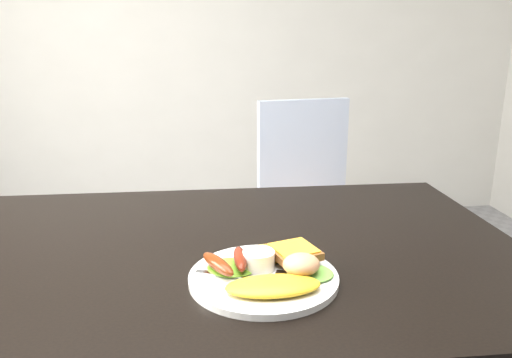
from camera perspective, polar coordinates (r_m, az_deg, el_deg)
room_back_panel at (r=3.20m, az=-5.65°, el=19.26°), size 4.00×0.04×2.70m
dining_table at (r=1.04m, az=-2.94°, el=-8.69°), size 1.20×0.80×0.04m
dining_chair at (r=2.01m, az=6.20°, el=-4.87°), size 0.46×0.46×0.05m
person at (r=1.67m, az=6.56°, el=-1.05°), size 0.50×0.34×1.35m
plate at (r=0.89m, az=0.86°, el=-11.23°), size 0.26×0.26×0.01m
lettuce_left at (r=0.90m, az=-2.78°, el=-10.03°), size 0.11×0.10×0.01m
lettuce_right at (r=0.89m, az=6.21°, el=-10.62°), size 0.10×0.09×0.01m
omelette at (r=0.83m, az=1.96°, el=-12.11°), size 0.16×0.08×0.02m
sausage_a at (r=0.88m, az=-4.38°, el=-9.65°), size 0.07×0.10×0.02m
sausage_b at (r=0.90m, az=-1.83°, el=-9.08°), size 0.02×0.10×0.02m
ramekin at (r=0.90m, az=0.31°, el=-9.24°), size 0.07×0.07×0.03m
toast_a at (r=0.95m, az=1.82°, el=-8.49°), size 0.08×0.08×0.01m
toast_b at (r=0.93m, az=4.34°, el=-8.35°), size 0.10×0.10×0.01m
potato_salad at (r=0.87m, az=5.19°, el=-9.69°), size 0.08×0.08×0.03m
fork at (r=0.88m, az=-2.43°, el=-11.02°), size 0.14×0.06×0.00m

